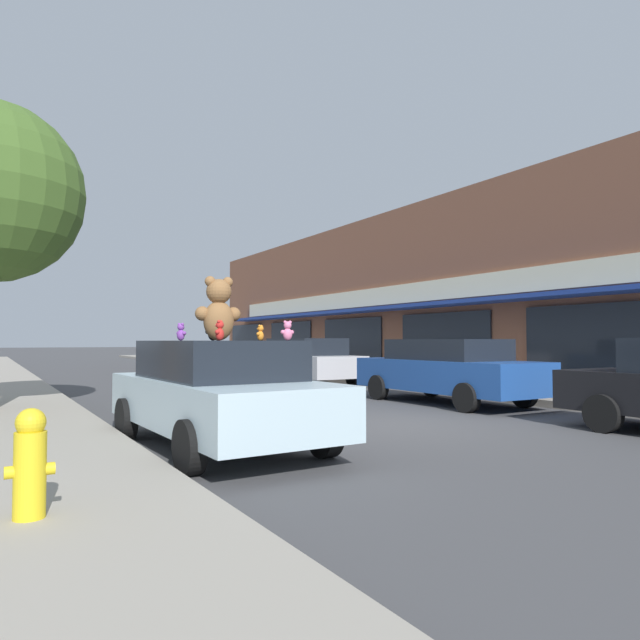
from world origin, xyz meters
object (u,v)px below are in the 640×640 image
(teddy_bear_black, at_px, (213,330))
(fire_hydrant, at_px, (30,463))
(teddy_bear_red, at_px, (220,331))
(teddy_bear_pink, at_px, (288,331))
(teddy_bear_orange, at_px, (260,333))
(teddy_bear_giant, at_px, (219,310))
(parked_car_far_center, at_px, (446,369))
(parked_car_far_right, at_px, (306,360))
(plush_art_car, at_px, (217,391))
(teddy_bear_purple, at_px, (181,332))

(teddy_bear_black, xyz_separation_m, fire_hydrant, (-2.74, -3.76, -1.04))
(teddy_bear_red, bearing_deg, teddy_bear_pink, 93.31)
(teddy_bear_orange, relative_size, fire_hydrant, 0.28)
(teddy_bear_red, relative_size, fire_hydrant, 0.33)
(teddy_bear_giant, height_order, teddy_bear_red, teddy_bear_giant)
(teddy_bear_red, distance_m, parked_car_far_center, 7.30)
(teddy_bear_orange, distance_m, teddy_bear_red, 0.85)
(teddy_bear_pink, bearing_deg, teddy_bear_black, -83.27)
(teddy_bear_orange, bearing_deg, fire_hydrant, 1.31)
(fire_hydrant, bearing_deg, teddy_bear_pink, 29.99)
(fire_hydrant, bearing_deg, parked_car_far_center, 30.36)
(teddy_bear_pink, height_order, fire_hydrant, teddy_bear_pink)
(teddy_bear_orange, distance_m, parked_car_far_right, 10.95)
(plush_art_car, bearing_deg, fire_hydrant, -133.89)
(teddy_bear_pink, xyz_separation_m, teddy_bear_black, (-0.24, 2.04, 0.04))
(teddy_bear_giant, bearing_deg, teddy_bear_purple, -56.24)
(parked_car_far_center, height_order, fire_hydrant, parked_car_far_center)
(plush_art_car, height_order, fire_hydrant, plush_art_car)
(teddy_bear_pink, bearing_deg, teddy_bear_orange, -93.53)
(plush_art_car, height_order, parked_car_far_center, parked_car_far_center)
(parked_car_far_center, bearing_deg, teddy_bear_pink, -149.46)
(teddy_bear_giant, relative_size, parked_car_far_center, 0.19)
(teddy_bear_orange, bearing_deg, teddy_bear_red, -12.14)
(parked_car_far_center, relative_size, parked_car_far_right, 1.03)
(teddy_bear_pink, xyz_separation_m, parked_car_far_right, (5.94, 10.15, -0.76))
(teddy_bear_purple, height_order, parked_car_far_center, teddy_bear_purple)
(plush_art_car, bearing_deg, teddy_bear_orange, -7.68)
(teddy_bear_giant, distance_m, teddy_bear_orange, 0.69)
(teddy_bear_giant, bearing_deg, teddy_bear_red, 74.60)
(teddy_bear_giant, relative_size, teddy_bear_orange, 4.07)
(teddy_bear_giant, xyz_separation_m, teddy_bear_purple, (-0.35, 0.62, -0.31))
(plush_art_car, distance_m, teddy_bear_orange, 1.00)
(teddy_bear_pink, distance_m, fire_hydrant, 3.58)
(teddy_bear_red, bearing_deg, teddy_bear_purple, -134.40)
(parked_car_far_right, bearing_deg, teddy_bear_pink, -120.33)
(plush_art_car, relative_size, teddy_bear_giant, 4.80)
(teddy_bear_giant, height_order, teddy_bear_pink, teddy_bear_giant)
(teddy_bear_purple, relative_size, fire_hydrant, 0.33)
(teddy_bear_giant, height_order, teddy_bear_purple, teddy_bear_giant)
(teddy_bear_pink, bearing_deg, teddy_bear_red, -38.47)
(teddy_bear_orange, xyz_separation_m, parked_car_far_right, (5.88, 9.21, -0.75))
(plush_art_car, xyz_separation_m, teddy_bear_black, (0.31, 1.04, 0.84))
(teddy_bear_orange, xyz_separation_m, teddy_bear_red, (-0.75, -0.39, 0.02))
(parked_car_far_center, xyz_separation_m, fire_hydrant, (-8.92, -5.22, -0.22))
(teddy_bear_purple, bearing_deg, teddy_bear_red, 161.19)
(plush_art_car, relative_size, teddy_bear_orange, 19.55)
(teddy_bear_red, bearing_deg, teddy_bear_giant, -157.55)
(teddy_bear_red, distance_m, teddy_bear_purple, 1.37)
(parked_car_far_center, bearing_deg, fire_hydrant, -149.64)
(plush_art_car, relative_size, fire_hydrant, 5.52)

